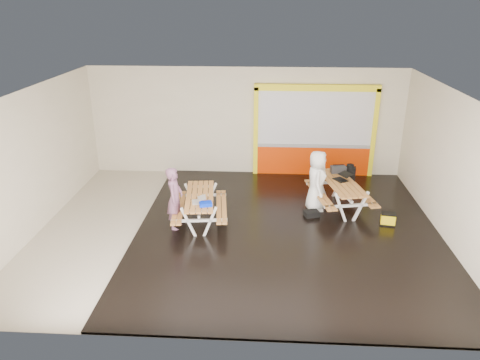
# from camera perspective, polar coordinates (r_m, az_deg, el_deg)

# --- Properties ---
(room) EXTENTS (10.02, 8.02, 3.52)m
(room) POSITION_cam_1_polar(r_m,az_deg,el_deg) (10.80, -0.28, 1.90)
(room) COLOR #BBB19E
(room) RESTS_ON ground
(deck) EXTENTS (7.50, 7.98, 0.05)m
(deck) POSITION_cam_1_polar(r_m,az_deg,el_deg) (11.51, 6.00, -6.33)
(deck) COLOR black
(deck) RESTS_ON room
(kiosk) EXTENTS (3.88, 0.16, 3.00)m
(kiosk) POSITION_cam_1_polar(r_m,az_deg,el_deg) (14.70, 9.34, 5.84)
(kiosk) COLOR red
(kiosk) RESTS_ON room
(picnic_table_left) EXTENTS (1.55, 2.12, 0.80)m
(picnic_table_left) POSITION_cam_1_polar(r_m,az_deg,el_deg) (11.61, -5.08, -2.79)
(picnic_table_left) COLOR #B37434
(picnic_table_left) RESTS_ON deck
(picnic_table_right) EXTENTS (1.82, 2.34, 0.84)m
(picnic_table_right) POSITION_cam_1_polar(r_m,az_deg,el_deg) (12.62, 12.56, -1.03)
(picnic_table_right) COLOR #B37434
(picnic_table_right) RESTS_ON deck
(person_left) EXTENTS (0.42, 0.61, 1.63)m
(person_left) POSITION_cam_1_polar(r_m,az_deg,el_deg) (11.34, -8.22, -2.33)
(person_left) COLOR #7F506D
(person_left) RESTS_ON deck
(person_right) EXTENTS (0.56, 0.84, 1.69)m
(person_right) POSITION_cam_1_polar(r_m,az_deg,el_deg) (12.36, 9.65, -0.12)
(person_right) COLOR white
(person_right) RESTS_ON deck
(laptop_left) EXTENTS (0.39, 0.36, 0.14)m
(laptop_left) POSITION_cam_1_polar(r_m,az_deg,el_deg) (11.14, -5.27, -2.59)
(laptop_left) COLOR silver
(laptop_left) RESTS_ON picnic_table_left
(laptop_right) EXTENTS (0.56, 0.54, 0.18)m
(laptop_right) POSITION_cam_1_polar(r_m,az_deg,el_deg) (12.66, 12.78, 0.27)
(laptop_right) COLOR black
(laptop_right) RESTS_ON picnic_table_right
(blue_pouch) EXTENTS (0.34, 0.28, 0.09)m
(blue_pouch) POSITION_cam_1_polar(r_m,az_deg,el_deg) (10.95, -4.36, -3.03)
(blue_pouch) COLOR #0327D9
(blue_pouch) RESTS_ON picnic_table_left
(toolbox) EXTENTS (0.45, 0.27, 0.25)m
(toolbox) POSITION_cam_1_polar(r_m,az_deg,el_deg) (13.15, 12.28, 1.33)
(toolbox) COLOR black
(toolbox) RESTS_ON picnic_table_right
(backpack) EXTENTS (0.34, 0.25, 0.54)m
(backpack) POSITION_cam_1_polar(r_m,az_deg,el_deg) (13.42, 13.67, 0.82)
(backpack) COLOR black
(backpack) RESTS_ON picnic_table_right
(dark_case) EXTENTS (0.45, 0.39, 0.14)m
(dark_case) POSITION_cam_1_polar(r_m,az_deg,el_deg) (12.23, 9.01, -4.19)
(dark_case) COLOR black
(dark_case) RESTS_ON deck
(fluke_bag) EXTENTS (0.41, 0.30, 0.32)m
(fluke_bag) POSITION_cam_1_polar(r_m,az_deg,el_deg) (12.20, 18.17, -4.72)
(fluke_bag) COLOR black
(fluke_bag) RESTS_ON deck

